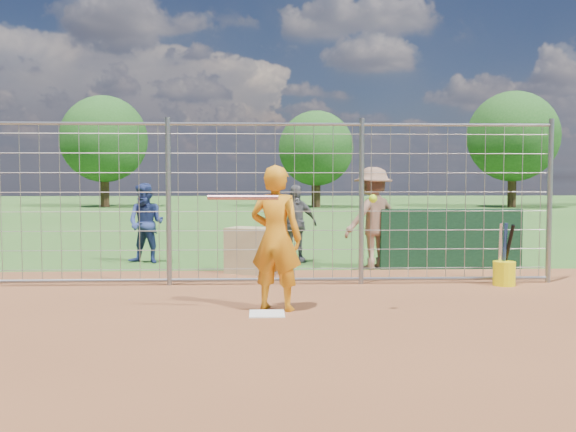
{
  "coord_description": "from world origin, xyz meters",
  "views": [
    {
      "loc": [
        -0.06,
        -7.96,
        1.68
      ],
      "look_at": [
        0.3,
        0.8,
        1.15
      ],
      "focal_mm": 40.0,
      "sensor_mm": 36.0,
      "label": 1
    }
  ],
  "objects_px": {
    "batter": "(276,238)",
    "bucket_with_bats": "(504,270)",
    "bystander_b": "(295,223)",
    "bystander_c": "(373,218)",
    "bystander_a": "(146,223)",
    "equipment_bin": "(251,250)"
  },
  "relations": [
    {
      "from": "bystander_a",
      "to": "equipment_bin",
      "type": "height_order",
      "value": "bystander_a"
    },
    {
      "from": "bystander_b",
      "to": "bystander_c",
      "type": "height_order",
      "value": "bystander_c"
    },
    {
      "from": "bystander_c",
      "to": "bystander_a",
      "type": "bearing_deg",
      "value": -43.27
    },
    {
      "from": "batter",
      "to": "bucket_with_bats",
      "type": "relative_size",
      "value": 1.88
    },
    {
      "from": "bucket_with_bats",
      "to": "bystander_b",
      "type": "bearing_deg",
      "value": 137.12
    },
    {
      "from": "batter",
      "to": "bystander_b",
      "type": "xyz_separation_m",
      "value": [
        0.48,
        4.57,
        -0.15
      ]
    },
    {
      "from": "equipment_bin",
      "to": "bucket_with_bats",
      "type": "height_order",
      "value": "bucket_with_bats"
    },
    {
      "from": "batter",
      "to": "equipment_bin",
      "type": "bearing_deg",
      "value": -62.14
    },
    {
      "from": "equipment_bin",
      "to": "bystander_b",
      "type": "bearing_deg",
      "value": 84.34
    },
    {
      "from": "batter",
      "to": "bystander_c",
      "type": "bearing_deg",
      "value": -95.81
    },
    {
      "from": "batter",
      "to": "bystander_b",
      "type": "height_order",
      "value": "batter"
    },
    {
      "from": "equipment_bin",
      "to": "bucket_with_bats",
      "type": "xyz_separation_m",
      "value": [
        3.94,
        -1.46,
        -0.15
      ]
    },
    {
      "from": "bystander_b",
      "to": "bystander_c",
      "type": "xyz_separation_m",
      "value": [
        1.39,
        -0.93,
        0.16
      ]
    },
    {
      "from": "bystander_a",
      "to": "bystander_c",
      "type": "height_order",
      "value": "bystander_c"
    },
    {
      "from": "bystander_a",
      "to": "bystander_b",
      "type": "distance_m",
      "value": 2.91
    },
    {
      "from": "batter",
      "to": "bucket_with_bats",
      "type": "distance_m",
      "value": 4.01
    },
    {
      "from": "bystander_a",
      "to": "bucket_with_bats",
      "type": "bearing_deg",
      "value": -8.03
    },
    {
      "from": "bystander_a",
      "to": "bucket_with_bats",
      "type": "relative_size",
      "value": 1.6
    },
    {
      "from": "equipment_bin",
      "to": "bystander_a",
      "type": "bearing_deg",
      "value": 170.68
    },
    {
      "from": "bucket_with_bats",
      "to": "equipment_bin",
      "type": "bearing_deg",
      "value": 159.62
    },
    {
      "from": "batter",
      "to": "equipment_bin",
      "type": "relative_size",
      "value": 2.29
    },
    {
      "from": "bystander_b",
      "to": "bucket_with_bats",
      "type": "xyz_separation_m",
      "value": [
        3.1,
        -2.88,
        -0.52
      ]
    }
  ]
}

